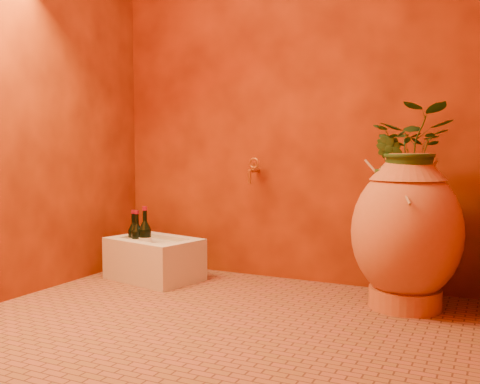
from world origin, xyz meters
The scene contains 11 objects.
floor centered at (0.00, 0.00, 0.00)m, with size 2.50×2.50×0.00m, color brown.
wall_back centered at (0.00, 1.00, 1.25)m, with size 2.50×0.02×2.50m, color #511804.
wall_left centered at (-1.25, 0.00, 1.25)m, with size 0.02×2.00×2.50m, color #511804.
amphora centered at (0.82, 0.65, 0.42)m, with size 0.69×0.69×0.84m.
stone_basin centered at (-0.79, 0.59, 0.13)m, with size 0.66×0.53×0.28m.
wine_bottle_a centered at (-0.88, 0.53, 0.26)m, with size 0.08×0.08×0.31m.
wine_bottle_b centered at (-0.95, 0.57, 0.26)m, with size 0.08×0.08×0.31m.
wine_bottle_c centered at (-0.83, 0.54, 0.27)m, with size 0.08×0.08×0.34m.
wall_tap centered at (-0.22, 0.91, 0.73)m, with size 0.07×0.15×0.17m.
plant_main centered at (0.84, 0.65, 0.87)m, with size 0.41×0.35×0.45m, color #1F4117.
plant_side centered at (0.73, 0.62, 0.78)m, with size 0.18×0.14×0.32m, color #1F4117.
Camera 1 is at (1.26, -2.32, 0.85)m, focal length 40.00 mm.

